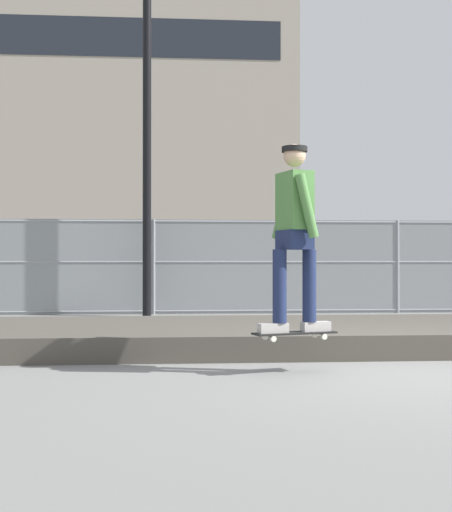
{
  "coord_description": "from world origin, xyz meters",
  "views": [
    {
      "loc": [
        -2.08,
        -6.36,
        1.05
      ],
      "look_at": [
        -1.28,
        4.03,
        1.11
      ],
      "focal_mm": 49.27,
      "sensor_mm": 36.0,
      "label": 1
    }
  ],
  "objects_px": {
    "skateboard": "(295,333)",
    "parked_car_mid": "(406,269)",
    "skater": "(295,225)",
    "street_lamp": "(147,90)",
    "parked_car_near": "(142,270)"
  },
  "relations": [
    {
      "from": "skateboard",
      "to": "parked_car_near",
      "type": "height_order",
      "value": "parked_car_near"
    },
    {
      "from": "skateboard",
      "to": "parked_car_mid",
      "type": "distance_m",
      "value": 10.74
    },
    {
      "from": "parked_car_mid",
      "to": "skater",
      "type": "bearing_deg",
      "value": -114.2
    },
    {
      "from": "skateboard",
      "to": "skater",
      "type": "height_order",
      "value": "skater"
    },
    {
      "from": "street_lamp",
      "to": "parked_car_mid",
      "type": "height_order",
      "value": "street_lamp"
    },
    {
      "from": "skater",
      "to": "street_lamp",
      "type": "bearing_deg",
      "value": 103.4
    },
    {
      "from": "parked_car_near",
      "to": "parked_car_mid",
      "type": "bearing_deg",
      "value": 0.52
    },
    {
      "from": "skateboard",
      "to": "skater",
      "type": "bearing_deg",
      "value": -177.61
    },
    {
      "from": "skater",
      "to": "parked_car_mid",
      "type": "xyz_separation_m",
      "value": [
        4.4,
        9.79,
        -0.54
      ]
    },
    {
      "from": "street_lamp",
      "to": "parked_car_mid",
      "type": "xyz_separation_m",
      "value": [
        6.0,
        3.05,
        -3.41
      ]
    },
    {
      "from": "parked_car_near",
      "to": "street_lamp",
      "type": "bearing_deg",
      "value": -86.04
    },
    {
      "from": "skateboard",
      "to": "skater",
      "type": "xyz_separation_m",
      "value": [
        -0.0,
        -0.0,
        1.01
      ]
    },
    {
      "from": "skater",
      "to": "parked_car_mid",
      "type": "bearing_deg",
      "value": 65.8
    },
    {
      "from": "skateboard",
      "to": "skater",
      "type": "distance_m",
      "value": 1.01
    },
    {
      "from": "skateboard",
      "to": "parked_car_mid",
      "type": "xyz_separation_m",
      "value": [
        4.4,
        9.79,
        0.47
      ]
    }
  ]
}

